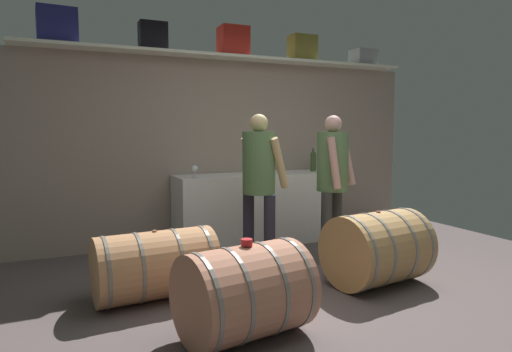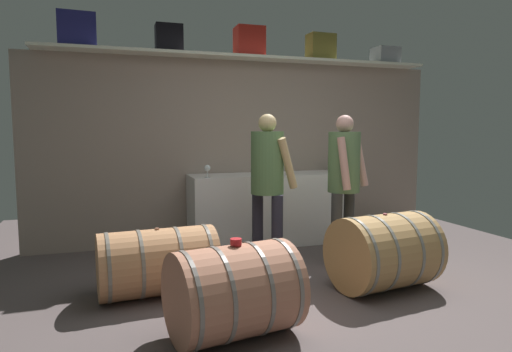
# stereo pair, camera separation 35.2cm
# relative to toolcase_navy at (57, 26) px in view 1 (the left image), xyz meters

# --- Properties ---
(ground_plane) EXTENTS (6.30, 7.88, 0.02)m
(ground_plane) POSITION_rel_toolcase_navy_xyz_m (1.88, -1.60, -2.41)
(ground_plane) COLOR #554A4A
(back_wall_panel) EXTENTS (5.10, 0.10, 2.19)m
(back_wall_panel) POSITION_rel_toolcase_navy_xyz_m (1.88, 0.15, -1.30)
(back_wall_panel) COLOR gray
(back_wall_panel) RESTS_ON ground
(high_shelf_board) EXTENTS (4.69, 0.40, 0.03)m
(high_shelf_board) POSITION_rel_toolcase_navy_xyz_m (1.88, 0.00, -0.19)
(high_shelf_board) COLOR silver
(high_shelf_board) RESTS_ON back_wall_panel
(toolcase_navy) EXTENTS (0.39, 0.31, 0.35)m
(toolcase_navy) POSITION_rel_toolcase_navy_xyz_m (0.00, 0.00, 0.00)
(toolcase_navy) COLOR navy
(toolcase_navy) RESTS_ON high_shelf_board
(toolcase_black) EXTENTS (0.30, 0.19, 0.31)m
(toolcase_black) POSITION_rel_toolcase_navy_xyz_m (0.96, 0.00, -0.02)
(toolcase_black) COLOR black
(toolcase_black) RESTS_ON high_shelf_board
(toolcase_red) EXTENTS (0.34, 0.28, 0.34)m
(toolcase_red) POSITION_rel_toolcase_navy_xyz_m (1.90, 0.00, -0.00)
(toolcase_red) COLOR red
(toolcase_red) RESTS_ON high_shelf_board
(toolcase_olive) EXTENTS (0.34, 0.23, 0.32)m
(toolcase_olive) POSITION_rel_toolcase_navy_xyz_m (2.84, 0.00, -0.01)
(toolcase_olive) COLOR olive
(toolcase_olive) RESTS_ON high_shelf_board
(toolcase_grey) EXTENTS (0.32, 0.26, 0.21)m
(toolcase_grey) POSITION_rel_toolcase_navy_xyz_m (3.78, 0.00, -0.07)
(toolcase_grey) COLOR gray
(toolcase_grey) RESTS_ON high_shelf_board
(work_cabinet) EXTENTS (1.95, 0.57, 0.84)m
(work_cabinet) POSITION_rel_toolcase_navy_xyz_m (2.11, -0.19, -1.98)
(work_cabinet) COLOR white
(work_cabinet) RESTS_ON ground
(wine_bottle_green) EXTENTS (0.07, 0.07, 0.29)m
(wine_bottle_green) POSITION_rel_toolcase_navy_xyz_m (2.91, -0.17, -1.43)
(wine_bottle_green) COLOR #345029
(wine_bottle_green) RESTS_ON work_cabinet
(wine_glass) EXTENTS (0.07, 0.07, 0.14)m
(wine_glass) POSITION_rel_toolcase_navy_xyz_m (1.30, -0.39, -1.46)
(wine_glass) COLOR white
(wine_glass) RESTS_ON work_cabinet
(red_funnel) EXTENTS (0.11, 0.11, 0.09)m
(red_funnel) POSITION_rel_toolcase_navy_xyz_m (2.94, -0.32, -1.51)
(red_funnel) COLOR red
(red_funnel) RESTS_ON work_cabinet
(wine_barrel_near) EXTENTS (0.89, 0.73, 0.62)m
(wine_barrel_near) POSITION_rel_toolcase_navy_xyz_m (1.03, -2.43, -2.09)
(wine_barrel_near) COLOR #AF7156
(wine_barrel_near) RESTS_ON ground
(wine_barrel_far) EXTENTS (0.90, 0.75, 0.65)m
(wine_barrel_far) POSITION_rel_toolcase_navy_xyz_m (2.49, -1.96, -2.08)
(wine_barrel_far) COLOR #AD834E
(wine_barrel_far) RESTS_ON ground
(wine_barrel_flank) EXTENTS (0.98, 0.62, 0.56)m
(wine_barrel_flank) POSITION_rel_toolcase_navy_xyz_m (0.63, -1.51, -2.12)
(wine_barrel_flank) COLOR tan
(wine_barrel_flank) RESTS_ON ground
(tasting_cup) EXTENTS (0.08, 0.08, 0.04)m
(tasting_cup) POSITION_rel_toolcase_navy_xyz_m (1.04, -2.43, -1.76)
(tasting_cup) COLOR red
(tasting_cup) RESTS_ON wine_barrel_near
(winemaker_pouring) EXTENTS (0.46, 0.42, 1.51)m
(winemaker_pouring) POSITION_rel_toolcase_navy_xyz_m (2.53, -1.19, -1.47)
(winemaker_pouring) COLOR #323233
(winemaker_pouring) RESTS_ON ground
(visitor_tasting) EXTENTS (0.45, 0.51, 1.51)m
(visitor_tasting) POSITION_rel_toolcase_navy_xyz_m (1.75, -1.08, -1.47)
(visitor_tasting) COLOR #292735
(visitor_tasting) RESTS_ON ground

